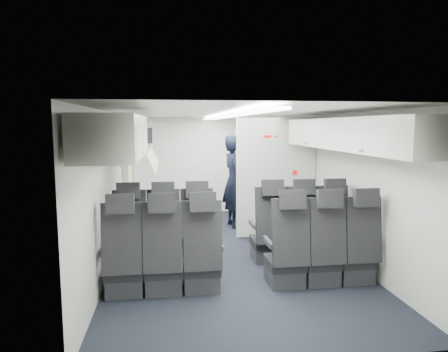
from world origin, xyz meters
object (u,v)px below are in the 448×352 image
object	(u,v)px
seat_row_mid	(245,256)
boarding_door	(129,180)
seat_row_front	(233,236)
galley_unit	(252,171)
carry_on_bag	(137,136)
flight_attendant	(234,181)

from	to	relation	value
seat_row_mid	boarding_door	xyz separation A→B (m)	(-1.64, 2.99, 0.55)
seat_row_front	boarding_door	bearing A→B (deg)	128.16
galley_unit	boarding_door	xyz separation A→B (m)	(-2.59, -1.17, 0.00)
galley_unit	carry_on_bag	bearing A→B (deg)	-131.16
boarding_door	carry_on_bag	bearing A→B (deg)	-79.10
flight_attendant	seat_row_front	bearing A→B (deg)	159.92
seat_row_front	seat_row_mid	world-z (taller)	same
carry_on_bag	seat_row_front	bearing A→B (deg)	-8.96
seat_row_mid	carry_on_bag	world-z (taller)	carry_on_bag
flight_attendant	galley_unit	bearing A→B (deg)	-38.20
seat_row_mid	seat_row_front	bearing A→B (deg)	90.00
boarding_door	carry_on_bag	distance (m)	1.73
carry_on_bag	boarding_door	bearing A→B (deg)	116.39
seat_row_front	boarding_door	world-z (taller)	boarding_door
carry_on_bag	galley_unit	bearing A→B (deg)	64.32
seat_row_front	seat_row_mid	distance (m)	0.90
seat_row_front	flight_attendant	size ratio (longest dim) A/B	1.86
boarding_door	flight_attendant	bearing A→B (deg)	1.47
boarding_door	carry_on_bag	xyz separation A→B (m)	(0.28, -1.47, 0.86)
seat_row_front	boarding_door	distance (m)	2.71
seat_row_front	carry_on_bag	xyz separation A→B (m)	(-1.36, 0.62, 1.41)
boarding_door	carry_on_bag	size ratio (longest dim) A/B	4.68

